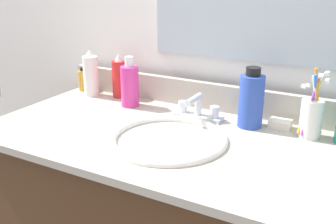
# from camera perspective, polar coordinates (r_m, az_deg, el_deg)

# --- Properties ---
(countertop) EXTENTS (1.08, 0.56, 0.02)m
(countertop) POSITION_cam_1_polar(r_m,az_deg,el_deg) (1.14, -0.33, -3.78)
(countertop) COLOR #B2A899
(countertop) RESTS_ON vanity_cabinet
(backsplash) EXTENTS (1.08, 0.02, 0.09)m
(backsplash) POSITION_cam_1_polar(r_m,az_deg,el_deg) (1.34, 5.21, 2.44)
(backsplash) COLOR #B2A899
(backsplash) RESTS_ON countertop
(back_wall) EXTENTS (2.18, 0.04, 1.30)m
(back_wall) POSITION_cam_1_polar(r_m,az_deg,el_deg) (1.48, 5.90, -5.60)
(back_wall) COLOR white
(back_wall) RESTS_ON ground_plane
(sink_basin) EXTENTS (0.33, 0.33, 0.11)m
(sink_basin) POSITION_cam_1_polar(r_m,az_deg,el_deg) (1.11, -0.05, -5.54)
(sink_basin) COLOR white
(sink_basin) RESTS_ON countertop
(faucet) EXTENTS (0.16, 0.10, 0.08)m
(faucet) POSITION_cam_1_polar(r_m,az_deg,el_deg) (1.24, 4.26, 0.25)
(faucet) COLOR silver
(faucet) RESTS_ON countertop
(bottle_lotion_white) EXTENTS (0.05, 0.05, 0.17)m
(bottle_lotion_white) POSITION_cam_1_polar(r_m,az_deg,el_deg) (1.49, -11.09, 5.30)
(bottle_lotion_white) COLOR white
(bottle_lotion_white) RESTS_ON countertop
(bottle_oil_amber) EXTENTS (0.04, 0.04, 0.09)m
(bottle_oil_amber) POSITION_cam_1_polar(r_m,az_deg,el_deg) (1.57, -12.11, 4.53)
(bottle_oil_amber) COLOR gold
(bottle_oil_amber) RESTS_ON countertop
(bottle_shampoo_blue) EXTENTS (0.07, 0.07, 0.18)m
(bottle_shampoo_blue) POSITION_cam_1_polar(r_m,az_deg,el_deg) (1.19, 11.92, 1.72)
(bottle_shampoo_blue) COLOR #2D4CB2
(bottle_shampoo_blue) RESTS_ON countertop
(bottle_soap_pink) EXTENTS (0.06, 0.06, 0.17)m
(bottle_soap_pink) POSITION_cam_1_polar(r_m,az_deg,el_deg) (1.36, -5.54, 3.88)
(bottle_soap_pink) COLOR #D8338C
(bottle_soap_pink) RESTS_ON countertop
(bottle_spray_red) EXTENTS (0.05, 0.05, 0.16)m
(bottle_spray_red) POSITION_cam_1_polar(r_m,az_deg,el_deg) (1.46, -7.06, 4.90)
(bottle_spray_red) COLOR red
(bottle_spray_red) RESTS_ON countertop
(cup_white_ceramic) EXTENTS (0.07, 0.08, 0.20)m
(cup_white_ceramic) POSITION_cam_1_polar(r_m,az_deg,el_deg) (1.16, 20.00, -0.61)
(cup_white_ceramic) COLOR white
(cup_white_ceramic) RESTS_ON countertop
(soap_bar) EXTENTS (0.06, 0.04, 0.02)m
(soap_bar) POSITION_cam_1_polar(r_m,az_deg,el_deg) (1.22, 15.90, -1.64)
(soap_bar) COLOR white
(soap_bar) RESTS_ON countertop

